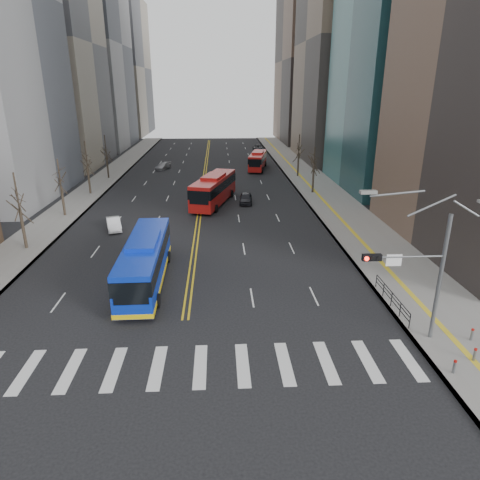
{
  "coord_description": "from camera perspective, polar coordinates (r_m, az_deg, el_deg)",
  "views": [
    {
      "loc": [
        2.36,
        -20.05,
        14.66
      ],
      "look_at": [
        3.88,
        9.44,
        4.0
      ],
      "focal_mm": 32.0,
      "sensor_mm": 36.0,
      "label": 1
    }
  ],
  "objects": [
    {
      "name": "ground",
      "position": [
        24.95,
        -8.14,
        -16.38
      ],
      "size": [
        220.0,
        220.0,
        0.0
      ],
      "primitive_type": "plane",
      "color": "black"
    },
    {
      "name": "sidewalk_right",
      "position": [
        68.36,
        9.98,
        7.23
      ],
      "size": [
        7.0,
        130.0,
        0.15
      ],
      "primitive_type": "cube",
      "color": "gray",
      "rests_on": "ground"
    },
    {
      "name": "sidewalk_left",
      "position": [
        69.28,
        -18.82,
        6.64
      ],
      "size": [
        5.0,
        130.0,
        0.15
      ],
      "primitive_type": "cube",
      "color": "gray",
      "rests_on": "ground"
    },
    {
      "name": "crosswalk",
      "position": [
        24.94,
        -8.14,
        -16.37
      ],
      "size": [
        26.7,
        4.0,
        0.01
      ],
      "color": "silver",
      "rests_on": "ground"
    },
    {
      "name": "centerline",
      "position": [
        76.5,
        -4.73,
        8.74
      ],
      "size": [
        0.55,
        100.0,
        0.01
      ],
      "color": "gold",
      "rests_on": "ground"
    },
    {
      "name": "office_towers",
      "position": [
        89.06,
        -4.87,
        25.76
      ],
      "size": [
        83.0,
        134.0,
        58.0
      ],
      "color": "gray",
      "rests_on": "ground"
    },
    {
      "name": "signal_mast",
      "position": [
        26.69,
        22.63,
        -3.32
      ],
      "size": [
        5.37,
        0.37,
        9.39
      ],
      "color": "slate",
      "rests_on": "ground"
    },
    {
      "name": "pedestrian_railing",
      "position": [
        31.82,
        19.58,
        -7.17
      ],
      "size": [
        0.06,
        6.06,
        1.02
      ],
      "color": "black",
      "rests_on": "sidewalk_right"
    },
    {
      "name": "bollards",
      "position": [
        28.07,
        28.05,
        -12.94
      ],
      "size": [
        2.87,
        3.17,
        0.78
      ],
      "color": "slate",
      "rests_on": "sidewalk_right"
    },
    {
      "name": "street_trees",
      "position": [
        56.28,
        -12.85,
        9.35
      ],
      "size": [
        35.2,
        47.2,
        7.6
      ],
      "color": "black",
      "rests_on": "ground"
    },
    {
      "name": "blue_bus",
      "position": [
        34.05,
        -12.54,
        -2.58
      ],
      "size": [
        3.09,
        12.81,
        3.7
      ],
      "color": "#0C2CB7",
      "rests_on": "ground"
    },
    {
      "name": "red_bus_near",
      "position": [
        56.21,
        -3.52,
        6.94
      ],
      "size": [
        6.13,
        12.55,
        3.85
      ],
      "color": "#B21513",
      "rests_on": "ground"
    },
    {
      "name": "red_bus_far",
      "position": [
        80.59,
        2.38,
        10.69
      ],
      "size": [
        4.39,
        10.65,
        3.31
      ],
      "color": "#B21513",
      "rests_on": "ground"
    },
    {
      "name": "car_white",
      "position": [
        48.1,
        -16.49,
        2.08
      ],
      "size": [
        2.48,
        4.18,
        1.3
      ],
      "primitive_type": "imported",
      "rotation": [
        0.0,
        0.0,
        0.3
      ],
      "color": "white",
      "rests_on": "ground"
    },
    {
      "name": "car_dark_mid",
      "position": [
        56.78,
        0.78,
        5.61
      ],
      "size": [
        1.95,
        4.16,
        1.38
      ],
      "primitive_type": "imported",
      "rotation": [
        0.0,
        0.0,
        -0.08
      ],
      "color": "black",
      "rests_on": "ground"
    },
    {
      "name": "car_silver",
      "position": [
        82.02,
        -10.23,
        9.68
      ],
      "size": [
        3.08,
        4.5,
        1.21
      ],
      "primitive_type": "imported",
      "rotation": [
        0.0,
        0.0,
        -0.37
      ],
      "color": "#99989D",
      "rests_on": "ground"
    },
    {
      "name": "car_dark_far",
      "position": [
        105.14,
        2.4,
        12.19
      ],
      "size": [
        2.32,
        4.82,
        1.32
      ],
      "primitive_type": "imported",
      "rotation": [
        0.0,
        0.0,
        0.03
      ],
      "color": "black",
      "rests_on": "ground"
    }
  ]
}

